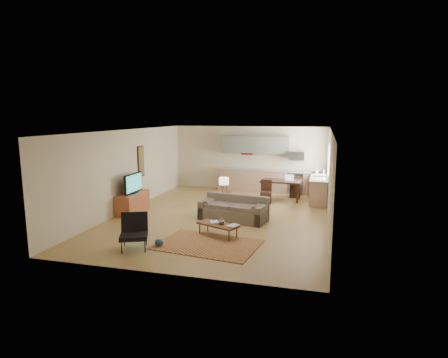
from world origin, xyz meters
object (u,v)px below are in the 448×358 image
(armchair, at_px, (134,232))
(dining_table, at_px, (281,190))
(coffee_table, at_px, (218,230))
(console_table, at_px, (224,203))
(tv_credenza, at_px, (133,203))
(sofa, at_px, (233,208))

(armchair, height_order, dining_table, armchair)
(armchair, bearing_deg, dining_table, 42.19)
(coffee_table, height_order, dining_table, dining_table)
(console_table, bearing_deg, coffee_table, -102.92)
(dining_table, bearing_deg, coffee_table, -100.91)
(armchair, height_order, tv_credenza, armchair)
(coffee_table, xyz_separation_m, armchair, (-1.67, -1.44, 0.25))
(tv_credenza, bearing_deg, sofa, -0.80)
(tv_credenza, xyz_separation_m, console_table, (2.90, 0.78, 0.00))
(tv_credenza, bearing_deg, console_table, 15.09)
(armchair, bearing_deg, tv_credenza, 95.54)
(dining_table, bearing_deg, console_table, -122.54)
(armchair, distance_m, console_table, 4.06)
(armchair, relative_size, tv_credenza, 0.60)
(dining_table, bearing_deg, armchair, -111.84)
(tv_credenza, relative_size, dining_table, 0.95)
(armchair, relative_size, console_table, 1.29)
(sofa, bearing_deg, tv_credenza, -170.38)
(sofa, distance_m, console_table, 0.98)
(sofa, distance_m, armchair, 3.49)
(console_table, relative_size, dining_table, 0.44)
(sofa, relative_size, dining_table, 1.43)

